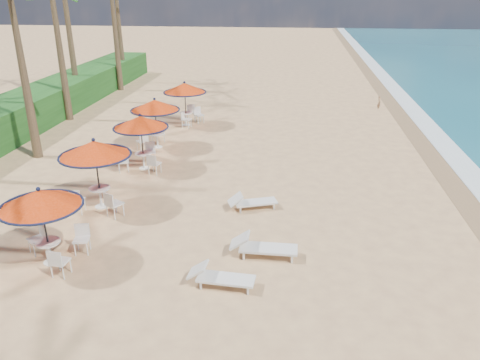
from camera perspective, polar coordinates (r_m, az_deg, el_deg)
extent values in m
plane|color=tan|center=(13.71, -1.26, -10.73)|extent=(160.00, 160.00, 0.00)
cube|color=white|center=(23.88, 25.09, 2.10)|extent=(1.20, 140.00, 0.04)
cube|color=olive|center=(23.60, 23.03, 2.22)|extent=(1.40, 140.00, 0.02)
cube|color=#194716|center=(27.78, -26.70, 6.48)|extent=(3.00, 40.00, 1.80)
cylinder|color=black|center=(14.49, -22.66, -5.38)|extent=(0.05, 0.05, 2.33)
cone|color=red|center=(14.11, -23.22, -2.11)|extent=(2.33, 2.33, 0.51)
torus|color=black|center=(14.20, -23.07, -2.96)|extent=(2.33, 2.33, 0.07)
sphere|color=black|center=(14.00, -23.40, -1.02)|extent=(0.12, 0.12, 0.12)
cylinder|color=silver|center=(14.71, -22.39, -7.01)|extent=(0.71, 0.71, 0.04)
cylinder|color=silver|center=(14.87, -22.19, -8.13)|extent=(0.08, 0.08, 0.71)
cylinder|color=black|center=(17.45, -16.96, 0.60)|extent=(0.06, 0.06, 2.54)
cone|color=red|center=(17.12, -17.34, 3.69)|extent=(2.54, 2.54, 0.55)
torus|color=black|center=(17.20, -17.24, 2.89)|extent=(2.54, 2.54, 0.08)
sphere|color=black|center=(17.02, -17.46, 4.71)|extent=(0.13, 0.13, 0.13)
cylinder|color=silver|center=(17.65, -16.77, -0.96)|extent=(0.77, 0.77, 0.04)
cylinder|color=silver|center=(17.79, -16.64, -2.03)|extent=(0.09, 0.09, 0.77)
cylinder|color=black|center=(20.80, -11.84, 4.46)|extent=(0.05, 0.05, 2.39)
cone|color=red|center=(20.53, -12.05, 6.94)|extent=(2.39, 2.39, 0.52)
torus|color=black|center=(20.59, -12.00, 6.30)|extent=(2.39, 2.39, 0.07)
sphere|color=black|center=(20.45, -12.12, 7.75)|extent=(0.12, 0.12, 0.12)
cylinder|color=silver|center=(20.95, -11.73, 3.19)|extent=(0.73, 0.73, 0.04)
cylinder|color=silver|center=(21.07, -11.66, 2.31)|extent=(0.08, 0.08, 0.73)
cylinder|color=black|center=(23.50, -10.18, 6.73)|extent=(0.05, 0.05, 2.41)
cone|color=red|center=(23.26, -10.34, 8.97)|extent=(2.41, 2.41, 0.52)
torus|color=black|center=(23.32, -10.30, 8.39)|extent=(2.41, 2.41, 0.07)
sphere|color=black|center=(23.19, -10.39, 9.70)|extent=(0.13, 0.13, 0.13)
cylinder|color=silver|center=(23.64, -10.10, 5.59)|extent=(0.73, 0.73, 0.04)
cylinder|color=silver|center=(23.74, -10.04, 4.79)|extent=(0.08, 0.08, 0.73)
cylinder|color=black|center=(27.15, -6.67, 9.13)|extent=(0.05, 0.05, 2.44)
cone|color=red|center=(26.95, -6.76, 11.10)|extent=(2.44, 2.44, 0.53)
torus|color=black|center=(27.00, -6.74, 10.59)|extent=(2.44, 2.44, 0.07)
sphere|color=black|center=(26.89, -6.79, 11.74)|extent=(0.13, 0.13, 0.13)
cylinder|color=silver|center=(27.27, -6.62, 8.12)|extent=(0.74, 0.74, 0.04)
cylinder|color=silver|center=(27.36, -6.59, 7.41)|extent=(0.08, 0.08, 0.74)
cube|color=silver|center=(12.85, -1.73, -11.94)|extent=(1.59, 0.67, 0.06)
cube|color=silver|center=(12.90, -5.19, -10.80)|extent=(0.56, 0.60, 0.39)
cube|color=silver|center=(12.93, -1.72, -12.47)|extent=(0.06, 0.06, 0.22)
cube|color=silver|center=(14.12, 3.49, -8.33)|extent=(1.73, 0.64, 0.07)
cube|color=silver|center=(14.07, -0.03, -7.34)|extent=(0.58, 0.63, 0.43)
cube|color=silver|center=(14.20, 3.47, -8.89)|extent=(0.06, 0.06, 0.24)
cube|color=silver|center=(17.00, 1.96, -2.71)|extent=(1.62, 1.03, 0.06)
cube|color=silver|center=(16.76, -0.55, -2.36)|extent=(0.66, 0.69, 0.38)
cube|color=silver|center=(17.07, 1.95, -3.15)|extent=(0.05, 0.05, 0.21)
cone|color=brown|center=(23.23, -24.87, 11.65)|extent=(0.44, 0.44, 7.78)
cone|color=brown|center=(29.44, -21.31, 15.95)|extent=(0.44, 0.44, 9.60)
cone|color=brown|center=(34.24, -20.40, 18.66)|extent=(0.44, 0.44, 11.75)
cone|color=brown|center=(37.24, -15.01, 17.46)|extent=(0.44, 0.44, 9.12)
cone|color=brown|center=(40.36, -14.53, 17.72)|extent=(0.44, 0.44, 8.91)
imported|color=#946B4B|center=(32.11, 16.60, 9.07)|extent=(0.26, 0.35, 0.90)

